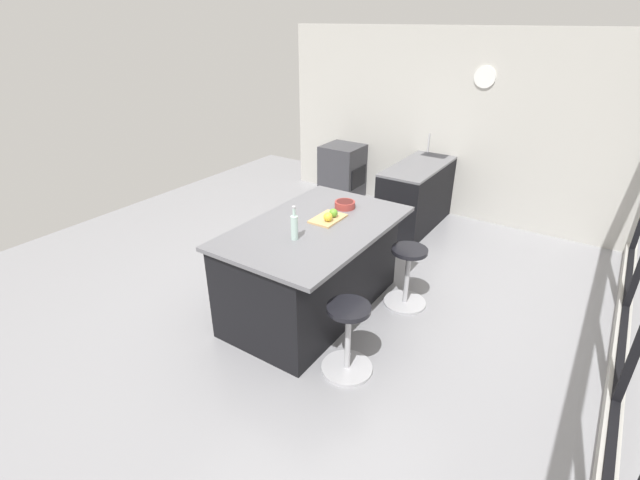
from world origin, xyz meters
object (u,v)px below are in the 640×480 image
Objects in this scene: stool_middle at (348,341)px; apple_yellow at (328,217)px; fruit_bowl at (345,204)px; water_bottle at (294,226)px; stool_by_window at (407,279)px; apple_green at (333,213)px; oven_range at (343,172)px; cutting_board at (328,219)px; kitchen_island at (312,267)px.

stool_middle is 7.48× the size of apple_yellow.
water_bottle is at bearing 0.36° from fruit_bowl.
apple_green is at bearing -60.79° from stool_by_window.
stool_by_window is 0.99m from fruit_bowl.
water_bottle is at bearing 24.29° from oven_range.
water_bottle reaches higher than cutting_board.
water_bottle reaches higher than fruit_bowl.
fruit_bowl is at bearing -170.89° from apple_green.
apple_green reaches higher than cutting_board.
apple_yellow reaches higher than apple_green.
apple_green is 0.97× the size of apple_yellow.
water_bottle is (0.45, -0.06, 0.06)m from apple_yellow.
fruit_bowl is at bearing -171.46° from apple_yellow.
stool_by_window is at bearing 127.58° from kitchen_island.
cutting_board is at bearing -59.06° from stool_by_window.
oven_range is 3.25m from kitchen_island.
stool_by_window and stool_middle have the same top height.
fruit_bowl is (-0.52, 0.05, 0.51)m from kitchen_island.
fruit_bowl reaches higher than stool_by_window.
water_bottle reaches higher than apple_green.
apple_yellow is (0.07, 0.04, 0.05)m from cutting_board.
kitchen_island reaches higher than oven_range.
apple_green is (-0.81, -0.67, 0.71)m from stool_middle.
water_bottle is 1.49× the size of fruit_bowl.
stool_by_window is at bearing 95.69° from fruit_bowl.
apple_yellow is at bearing 32.32° from cutting_board.
apple_yellow is at bearing 172.83° from water_bottle.
fruit_bowl is at bearing -84.31° from stool_by_window.
cutting_board is 4.14× the size of apple_yellow.
fruit_bowl is at bearing 31.47° from oven_range.
apple_green is at bearing -172.99° from apple_yellow.
stool_middle is at bearing 0.00° from stool_by_window.
stool_middle is 2.08× the size of water_bottle.
oven_range is at bearing -155.71° from water_bottle.
fruit_bowl reaches higher than stool_middle.
apple_yellow is (0.49, -0.66, 0.71)m from stool_by_window.
apple_green is 0.31m from fruit_bowl.
stool_by_window is at bearing 43.19° from oven_range.
water_bottle is at bearing -4.35° from apple_green.
stool_by_window is at bearing 119.21° from apple_green.
apple_green is (2.71, 1.52, 0.58)m from oven_range.
cutting_board is 0.07m from apple_green.
oven_range is at bearing -150.68° from apple_green.
stool_by_window is 7.70× the size of apple_green.
apple_green reaches higher than oven_range.
apple_yellow is at bearing -53.38° from stool_by_window.
oven_range is 1.33× the size of stool_middle.
water_bottle is (3.27, 1.48, 0.64)m from oven_range.
stool_by_window is at bearing 120.94° from cutting_board.
stool_middle is 1.81× the size of cutting_board.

